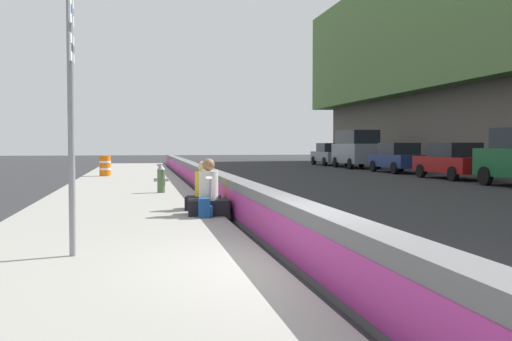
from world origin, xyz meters
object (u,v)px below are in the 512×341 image
Objects in this scene: parked_car_far at (356,148)px; parked_car_fourth at (453,161)px; seated_person_foreground at (209,197)px; fire_hydrant at (161,178)px; parked_car_midline at (398,158)px; seated_person_middle at (203,194)px; construction_barrel at (105,166)px; route_sign_post at (71,103)px; parked_car_farther at (330,154)px; backpack at (205,208)px.

parked_car_fourth is at bearing 179.88° from parked_car_far.
parked_car_fourth is (12.88, -12.97, 0.35)m from seated_person_foreground.
fire_hydrant is 19.08m from parked_car_midline.
parked_car_midline is at bearing -46.53° from fire_hydrant.
parked_car_fourth reaches higher than seated_person_middle.
parked_car_midline is 6.56m from parked_car_far.
seated_person_foreground is 1.27× the size of construction_barrel.
route_sign_post is 20.60m from construction_barrel.
seated_person_foreground is at bearing 153.15° from parked_car_far.
parked_car_far is at bearing -35.04° from fire_hydrant.
fire_hydrant is at bearing 151.36° from parked_car_farther.
parked_car_midline is 1.01× the size of parked_car_farther.
route_sign_post is 38.63m from parked_car_farther.
seated_person_foreground is 16.48m from construction_barrel.
parked_car_fourth is at bearing -41.66° from route_sign_post.
construction_barrel is at bearing 133.07° from parked_car_farther.
seated_person_middle is 2.80× the size of backpack.
route_sign_post is at bearing 138.34° from parked_car_fourth.
route_sign_post is at bearing 171.50° from fire_hydrant.
seated_person_middle is at bearing 144.13° from parked_car_midline.
seated_person_middle is 0.25× the size of parked_car_fourth.
route_sign_post reaches higher than construction_barrel.
route_sign_post reaches higher than fire_hydrant.
construction_barrel is 0.21× the size of parked_car_fourth.
parked_car_far is at bearing -27.07° from route_sign_post.
parked_car_far is (25.68, -13.00, 0.84)m from seated_person_foreground.
parked_car_fourth is at bearing -179.85° from parked_car_farther.
construction_barrel reaches higher than fire_hydrant.
backpack is 0.09× the size of parked_car_fourth.
route_sign_post is 3.21× the size of seated_person_middle.
parked_car_midline is (13.12, -13.84, 0.27)m from fire_hydrant.
parked_car_far is at bearing -26.85° from seated_person_foreground.
seated_person_middle is 0.25× the size of parked_car_farther.
parked_car_fourth reaches higher than fire_hydrant.
parked_car_midline is (2.94, -16.10, 0.24)m from construction_barrel.
seated_person_middle is 32.70m from parked_car_farther.
parked_car_far is at bearing -179.24° from parked_car_farther.
parked_car_fourth is (6.86, -13.76, 0.27)m from fire_hydrant.
seated_person_foreground reaches higher than construction_barrel.
fire_hydrant is 4.99m from seated_person_middle.
parked_car_far is at bearing -26.66° from backpack.
fire_hydrant is 0.73× the size of seated_person_foreground.
parked_car_farther is (12.00, 0.12, 0.00)m from parked_car_midline.
fire_hydrant is 6.07m from seated_person_foreground.
route_sign_post is 0.80× the size of parked_car_farther.
backpack is (3.85, -2.20, -1.88)m from route_sign_post.
parked_car_fourth is 18.26m from parked_car_farther.
parked_car_midline is (19.14, -13.05, 0.35)m from seated_person_foreground.
parked_car_fourth and parked_car_midline have the same top height.
parked_car_midline is at bearing -179.41° from parked_car_farther.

